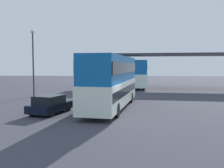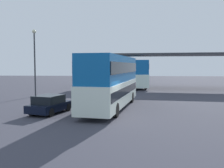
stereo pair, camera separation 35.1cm
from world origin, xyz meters
name	(u,v)px [view 1 (the left image)]	position (x,y,z in m)	size (l,w,h in m)	color
ground_plane	(116,118)	(0.00, 0.00, 0.00)	(140.00, 140.00, 0.00)	#393944
double_decker_main	(112,80)	(-0.49, 4.03, 2.33)	(4.15, 11.70, 4.25)	silver
parked_hatchback	(50,104)	(-4.88, 1.44, 0.67)	(2.70, 4.03, 1.35)	black
double_decker_near_canopy	(106,74)	(-2.55, 23.42, 2.24)	(3.13, 10.35, 4.07)	navy
double_decker_mid_row	(132,73)	(1.65, 23.74, 2.37)	(3.96, 10.88, 4.33)	silver
depot_canopy	(164,56)	(6.46, 22.54, 5.02)	(23.84, 9.40, 5.31)	#33353A
lamppost_tall	(33,54)	(-9.80, 11.24, 4.78)	(0.44, 0.44, 7.55)	#33353A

